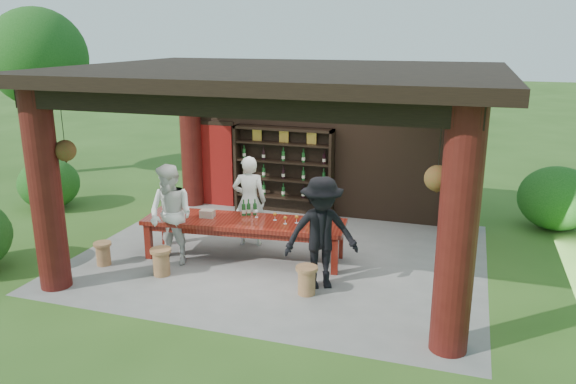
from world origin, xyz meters
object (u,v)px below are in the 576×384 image
(stool_far_left, at_px, (103,253))
(guest_man, at_px, (321,233))
(host, at_px, (249,201))
(wine_shelf, at_px, (283,171))
(guest_woman, at_px, (171,215))
(stool_near_left, at_px, (161,261))
(tasting_table, at_px, (244,226))
(stool_near_right, at_px, (307,280))
(napkin_basket, at_px, (207,214))

(stool_far_left, distance_m, guest_man, 4.06)
(host, xyz_separation_m, guest_man, (1.84, -1.46, 0.04))
(wine_shelf, height_order, guest_woman, wine_shelf)
(guest_man, bearing_deg, stool_near_left, 162.87)
(host, bearing_deg, stool_far_left, 26.32)
(tasting_table, xyz_separation_m, guest_man, (1.67, -0.76, 0.30))
(tasting_table, height_order, stool_near_left, tasting_table)
(host, bearing_deg, tasting_table, 90.05)
(wine_shelf, relative_size, stool_near_right, 4.90)
(host, height_order, guest_man, guest_man)
(guest_woman, height_order, napkin_basket, guest_woman)
(stool_near_right, bearing_deg, stool_near_left, -178.59)
(host, distance_m, napkin_basket, 0.94)
(stool_near_left, relative_size, host, 0.27)
(stool_near_right, relative_size, stool_far_left, 1.11)
(wine_shelf, distance_m, guest_woman, 3.51)
(tasting_table, relative_size, stool_near_left, 7.90)
(wine_shelf, height_order, tasting_table, wine_shelf)
(tasting_table, bearing_deg, guest_woman, -152.49)
(tasting_table, height_order, guest_man, guest_man)
(stool_far_left, height_order, guest_man, guest_man)
(host, height_order, guest_woman, guest_woman)
(wine_shelf, relative_size, host, 1.29)
(wine_shelf, height_order, stool_near_left, wine_shelf)
(stool_near_left, xyz_separation_m, host, (0.91, 1.86, 0.64))
(stool_near_right, relative_size, guest_woman, 0.26)
(wine_shelf, bearing_deg, stool_near_right, -66.45)
(tasting_table, bearing_deg, napkin_basket, -175.06)
(guest_man, bearing_deg, host, 116.11)
(stool_far_left, xyz_separation_m, guest_woman, (1.15, 0.49, 0.69))
(stool_near_left, relative_size, napkin_basket, 1.85)
(stool_near_right, xyz_separation_m, guest_woman, (-2.69, 0.49, 0.67))
(tasting_table, relative_size, guest_man, 2.03)
(stool_near_left, relative_size, guest_woman, 0.26)
(wine_shelf, height_order, napkin_basket, wine_shelf)
(wine_shelf, xyz_separation_m, guest_woman, (-1.01, -3.36, -0.11))
(tasting_table, xyz_separation_m, napkin_basket, (-0.71, -0.06, 0.18))
(stool_far_left, bearing_deg, stool_near_right, -0.08)
(tasting_table, distance_m, napkin_basket, 0.74)
(stool_far_left, xyz_separation_m, guest_man, (3.99, 0.34, 0.71))
(stool_far_left, bearing_deg, stool_near_left, -3.22)
(wine_shelf, distance_m, napkin_basket, 2.87)
(guest_woman, bearing_deg, napkin_basket, 62.19)
(tasting_table, distance_m, guest_man, 1.86)
(stool_near_left, bearing_deg, stool_near_right, 1.41)
(wine_shelf, distance_m, stool_near_right, 4.27)
(wine_shelf, xyz_separation_m, napkin_basket, (-0.56, -2.81, -0.20))
(stool_near_right, xyz_separation_m, host, (-1.69, 1.80, 0.65))
(host, bearing_deg, napkin_basket, 40.89)
(wine_shelf, bearing_deg, tasting_table, -86.82)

